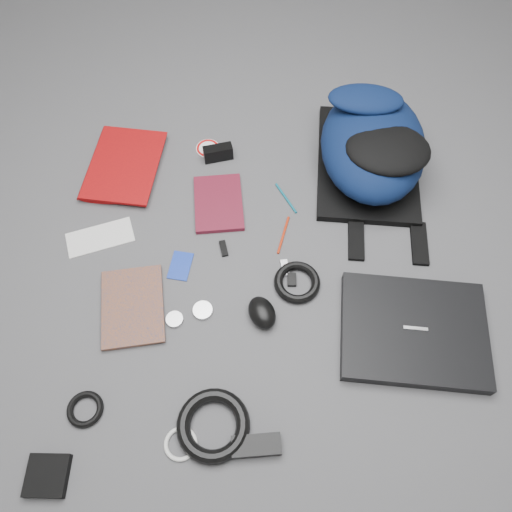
{
  "coord_description": "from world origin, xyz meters",
  "views": [
    {
      "loc": [
        -0.07,
        -0.67,
        1.25
      ],
      "look_at": [
        0.0,
        0.0,
        0.02
      ],
      "focal_mm": 35.0,
      "sensor_mm": 36.0,
      "label": 1
    }
  ],
  "objects": [
    {
      "name": "ground",
      "position": [
        0.0,
        0.0,
        0.0
      ],
      "size": [
        4.0,
        4.0,
        0.0
      ],
      "primitive_type": "plane",
      "color": "#4F4F51",
      "rests_on": "ground"
    },
    {
      "name": "backpack",
      "position": [
        0.38,
        0.3,
        0.1
      ],
      "size": [
        0.42,
        0.54,
        0.2
      ],
      "primitive_type": null,
      "rotation": [
        0.0,
        0.0,
        -0.19
      ],
      "color": "black",
      "rests_on": "ground"
    },
    {
      "name": "laptop",
      "position": [
        0.38,
        -0.26,
        0.02
      ],
      "size": [
        0.42,
        0.36,
        0.04
      ],
      "primitive_type": "cube",
      "rotation": [
        0.0,
        0.0,
        -0.21
      ],
      "color": "black",
      "rests_on": "ground"
    },
    {
      "name": "textbook_red",
      "position": [
        -0.48,
        0.39,
        0.02
      ],
      "size": [
        0.28,
        0.33,
        0.03
      ],
      "primitive_type": "imported",
      "rotation": [
        0.0,
        0.0,
        -0.24
      ],
      "color": "maroon",
      "rests_on": "ground"
    },
    {
      "name": "comic_book",
      "position": [
        -0.43,
        -0.12,
        0.01
      ],
      "size": [
        0.17,
        0.23,
        0.02
      ],
      "primitive_type": "imported",
      "rotation": [
        0.0,
        0.0,
        0.03
      ],
      "color": "#C55D0E",
      "rests_on": "ground"
    },
    {
      "name": "envelope",
      "position": [
        -0.44,
        0.12,
        0.0
      ],
      "size": [
        0.2,
        0.13,
        0.0
      ],
      "primitive_type": "cube",
      "rotation": [
        0.0,
        0.0,
        0.22
      ],
      "color": "silver",
      "rests_on": "ground"
    },
    {
      "name": "dvd_case",
      "position": [
        -0.09,
        0.2,
        0.01
      ],
      "size": [
        0.15,
        0.2,
        0.02
      ],
      "primitive_type": "cube",
      "rotation": [
        0.0,
        0.0,
        -0.02
      ],
      "color": "#4C0E1B",
      "rests_on": "ground"
    },
    {
      "name": "compact_camera",
      "position": [
        -0.08,
        0.38,
        0.03
      ],
      "size": [
        0.09,
        0.04,
        0.05
      ],
      "primitive_type": "cube",
      "rotation": [
        0.0,
        0.0,
        0.13
      ],
      "color": "black",
      "rests_on": "ground"
    },
    {
      "name": "sticker_disc",
      "position": [
        -0.11,
        0.42,
        0.0
      ],
      "size": [
        0.1,
        0.1,
        0.0
      ],
      "primitive_type": "cylinder",
      "rotation": [
        0.0,
        0.0,
        0.35
      ],
      "color": "white",
      "rests_on": "ground"
    },
    {
      "name": "pen_teal",
      "position": [
        0.11,
        0.2,
        0.0
      ],
      "size": [
        0.05,
        0.11,
        0.01
      ],
      "primitive_type": "cylinder",
      "rotation": [
        1.57,
        0.0,
        0.39
      ],
      "color": "#0C5D72",
      "rests_on": "ground"
    },
    {
      "name": "pen_red",
      "position": [
        0.09,
        0.07,
        0.0
      ],
      "size": [
        0.05,
        0.12,
        0.01
      ],
      "primitive_type": "cylinder",
      "rotation": [
        1.57,
        0.0,
        -0.38
      ],
      "color": "red",
      "rests_on": "ground"
    },
    {
      "name": "id_badge",
      "position": [
        -0.21,
        0.0,
        0.0
      ],
      "size": [
        0.08,
        0.1,
        0.0
      ],
      "primitive_type": "cube",
      "rotation": [
        0.0,
        0.0,
        -0.28
      ],
      "color": "#1634A9",
      "rests_on": "ground"
    },
    {
      "name": "usb_black",
      "position": [
        -0.09,
        0.04,
        0.0
      ],
      "size": [
        0.02,
        0.05,
        0.01
      ],
      "primitive_type": "cube",
      "rotation": [
        0.0,
        0.0,
        0.12
      ],
      "color": "black",
      "rests_on": "ground"
    },
    {
      "name": "usb_silver",
      "position": [
        0.08,
        -0.04,
        0.0
      ],
      "size": [
        0.02,
        0.05,
        0.01
      ],
      "primitive_type": "cube",
      "rotation": [
        0.0,
        0.0,
        0.03
      ],
      "color": "silver",
      "rests_on": "ground"
    },
    {
      "name": "key_fob",
      "position": [
        0.09,
        -0.08,
        0.01
      ],
      "size": [
        0.03,
        0.04,
        0.01
      ],
      "primitive_type": "cube",
      "rotation": [
        0.0,
        0.0,
        -0.11
      ],
      "color": "black",
      "rests_on": "ground"
    },
    {
      "name": "mouse",
      "position": [
        -0.0,
        -0.17,
        0.03
      ],
      "size": [
        0.09,
        0.11,
        0.05
      ],
      "primitive_type": "ellipsoid",
      "rotation": [
        0.0,
        0.0,
        0.31
      ],
      "color": "black",
      "rests_on": "ground"
    },
    {
      "name": "headphone_left",
      "position": [
        -0.16,
        -0.14,
        0.01
      ],
      "size": [
        0.07,
        0.07,
        0.01
      ],
      "primitive_type": "cylinder",
      "rotation": [
        0.0,
        0.0,
        0.37
      ],
      "color": "silver",
      "rests_on": "ground"
    },
    {
      "name": "headphone_right",
      "position": [
        -0.23,
        -0.16,
        0.01
      ],
      "size": [
        0.05,
        0.05,
        0.01
      ],
      "primitive_type": "cylinder",
      "rotation": [
        0.0,
        0.0,
        -0.05
      ],
      "color": "#A5A4A7",
      "rests_on": "ground"
    },
    {
      "name": "cable_coil",
      "position": [
        0.1,
        -0.09,
        0.01
      ],
      "size": [
        0.13,
        0.13,
        0.02
      ],
      "primitive_type": "torus",
      "rotation": [
        0.0,
        0.0,
        0.04
      ],
      "color": "black",
      "rests_on": "ground"
    },
    {
      "name": "power_brick",
      "position": [
        -0.05,
        -0.5,
        0.01
      ],
      "size": [
        0.12,
        0.05,
        0.03
      ],
      "primitive_type": "cube",
      "rotation": [
        0.0,
        0.0,
        -0.03
      ],
      "color": "black",
      "rests_on": "ground"
    },
    {
      "name": "power_cord_coil",
      "position": [
        -0.15,
        -0.44,
        0.02
      ],
      "size": [
        0.23,
        0.23,
        0.03
      ],
      "primitive_type": "torus",
      "rotation": [
        0.0,
        0.0,
        -0.43
      ],
      "color": "black",
      "rests_on": "ground"
    },
    {
      "name": "pouch",
      "position": [
        -0.53,
        -0.51,
        0.01
      ],
      "size": [
        0.1,
        0.1,
        0.02
      ],
      "primitive_type": "cube",
      "rotation": [
        0.0,
        0.0,
        -0.12
      ],
      "color": "black",
      "rests_on": "ground"
    },
    {
      "name": "earbud_coil",
      "position": [
        -0.46,
        -0.37,
        0.01
      ],
      "size": [
        0.11,
        0.11,
        0.02
      ],
      "primitive_type": "torus",
      "rotation": [
        0.0,
        0.0,
        0.2
      ],
      "color": "black",
      "rests_on": "ground"
    },
    {
      "name": "white_cable_coil",
      "position": [
        -0.23,
        -0.48,
        0.01
      ],
      "size": [
        0.11,
        0.11,
        0.01
      ],
      "primitive_type": "torus",
      "rotation": [
        0.0,
        0.0,
        0.43
      ],
      "color": "silver",
      "rests_on": "ground"
    }
  ]
}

